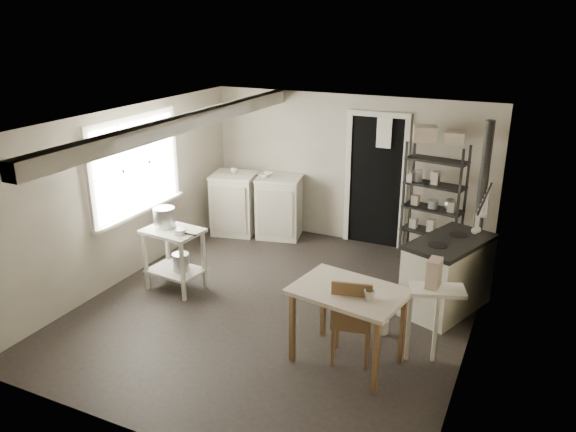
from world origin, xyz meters
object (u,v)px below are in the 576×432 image
at_px(chair, 352,318).
at_px(flour_sack, 436,252).
at_px(base_cabinets, 257,207).
at_px(work_table, 347,329).
at_px(shelf_rack, 434,200).
at_px(prep_table, 175,261).
at_px(stove, 447,276).
at_px(stockpot, 164,219).

height_order(chair, flour_sack, chair).
bearing_deg(base_cabinets, flour_sack, -14.81).
bearing_deg(work_table, shelf_rack, 85.19).
bearing_deg(shelf_rack, flour_sack, -41.08).
xyz_separation_m(prep_table, stove, (3.30, 0.96, 0.04)).
distance_m(prep_table, chair, 2.67).
bearing_deg(shelf_rack, work_table, -84.61).
relative_size(stove, chair, 1.19).
height_order(prep_table, stove, stove).
height_order(prep_table, base_cabinets, base_cabinets).
bearing_deg(chair, stove, 52.80).
height_order(shelf_rack, flour_sack, shelf_rack).
distance_m(shelf_rack, chair, 2.86).
distance_m(prep_table, work_table, 2.66).
height_order(base_cabinets, shelf_rack, shelf_rack).
relative_size(base_cabinets, work_table, 1.38).
bearing_deg(flour_sack, stockpot, -146.32).
bearing_deg(stockpot, shelf_rack, 36.82).
relative_size(stove, work_table, 1.05).
relative_size(shelf_rack, flour_sack, 3.65).
distance_m(work_table, chair, 0.13).
xyz_separation_m(stove, chair, (-0.69, -1.50, 0.04)).
distance_m(stockpot, chair, 2.85).
xyz_separation_m(stockpot, work_table, (2.73, -0.66, -0.56)).
distance_m(stockpot, stove, 3.60).
distance_m(prep_table, shelf_rack, 3.67).
distance_m(stockpot, flour_sack, 3.79).
relative_size(prep_table, stove, 0.72).
xyz_separation_m(stockpot, shelf_rack, (2.97, 2.23, 0.01)).
height_order(base_cabinets, stove, base_cabinets).
bearing_deg(work_table, base_cabinets, 132.07).
bearing_deg(base_cabinets, shelf_rack, -11.63).
bearing_deg(stockpot, base_cabinets, 85.16).
xyz_separation_m(shelf_rack, flour_sack, (0.13, -0.16, -0.71)).
xyz_separation_m(prep_table, base_cabinets, (0.04, 2.20, 0.06)).
bearing_deg(chair, stockpot, 155.47).
height_order(prep_table, chair, chair).
xyz_separation_m(stockpot, chair, (2.76, -0.59, -0.45)).
bearing_deg(chair, work_table, -120.98).
relative_size(prep_table, chair, 0.86).
relative_size(prep_table, base_cabinets, 0.55).
distance_m(shelf_rack, flour_sack, 0.74).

